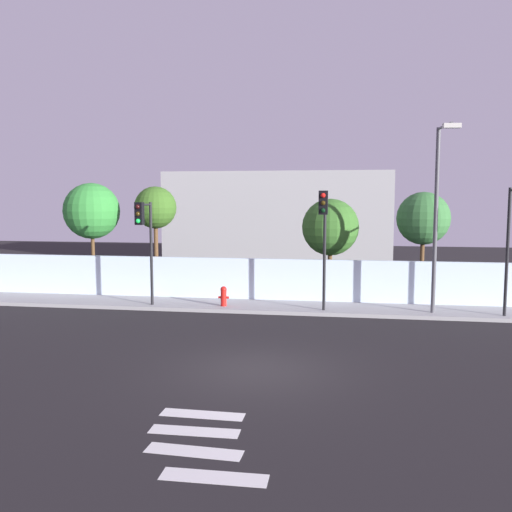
{
  "coord_description": "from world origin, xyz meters",
  "views": [
    {
      "loc": [
        2.27,
        -14.27,
        4.59
      ],
      "look_at": [
        -1.06,
        6.5,
        2.38
      ],
      "focal_mm": 38.86,
      "sensor_mm": 36.0,
      "label": 1
    }
  ],
  "objects_px": {
    "street_lamp_curbside": "(438,205)",
    "roadside_tree_rightmost": "(423,219)",
    "roadside_tree_leftmost": "(92,211)",
    "roadside_tree_midleft": "(155,208)",
    "roadside_tree_midright": "(330,227)",
    "fire_hydrant": "(224,295)",
    "traffic_light_left": "(145,231)",
    "traffic_light_right": "(324,225)"
  },
  "relations": [
    {
      "from": "traffic_light_left",
      "to": "traffic_light_right",
      "type": "height_order",
      "value": "traffic_light_right"
    },
    {
      "from": "street_lamp_curbside",
      "to": "roadside_tree_rightmost",
      "type": "distance_m",
      "value": 3.46
    },
    {
      "from": "traffic_light_left",
      "to": "roadside_tree_rightmost",
      "type": "height_order",
      "value": "roadside_tree_rightmost"
    },
    {
      "from": "traffic_light_left",
      "to": "roadside_tree_leftmost",
      "type": "relative_size",
      "value": 0.8
    },
    {
      "from": "roadside_tree_midleft",
      "to": "roadside_tree_rightmost",
      "type": "distance_m",
      "value": 12.28
    },
    {
      "from": "traffic_light_left",
      "to": "roadside_tree_midleft",
      "type": "relative_size",
      "value": 0.83
    },
    {
      "from": "fire_hydrant",
      "to": "roadside_tree_rightmost",
      "type": "distance_m",
      "value": 9.4
    },
    {
      "from": "traffic_light_right",
      "to": "traffic_light_left",
      "type": "bearing_deg",
      "value": -179.83
    },
    {
      "from": "street_lamp_curbside",
      "to": "roadside_tree_midright",
      "type": "height_order",
      "value": "street_lamp_curbside"
    },
    {
      "from": "traffic_light_left",
      "to": "fire_hydrant",
      "type": "distance_m",
      "value": 4.16
    },
    {
      "from": "roadside_tree_midright",
      "to": "fire_hydrant",
      "type": "bearing_deg",
      "value": -143.19
    },
    {
      "from": "traffic_light_right",
      "to": "roadside_tree_leftmost",
      "type": "distance_m",
      "value": 11.92
    },
    {
      "from": "street_lamp_curbside",
      "to": "roadside_tree_midleft",
      "type": "xyz_separation_m",
      "value": [
        -12.33,
        3.4,
        -0.22
      ]
    },
    {
      "from": "fire_hydrant",
      "to": "roadside_tree_leftmost",
      "type": "relative_size",
      "value": 0.15
    },
    {
      "from": "roadside_tree_midleft",
      "to": "roadside_tree_midright",
      "type": "height_order",
      "value": "roadside_tree_midleft"
    },
    {
      "from": "traffic_light_right",
      "to": "roadside_tree_midleft",
      "type": "height_order",
      "value": "roadside_tree_midleft"
    },
    {
      "from": "traffic_light_right",
      "to": "roadside_tree_midleft",
      "type": "relative_size",
      "value": 0.92
    },
    {
      "from": "fire_hydrant",
      "to": "roadside_tree_rightmost",
      "type": "height_order",
      "value": "roadside_tree_rightmost"
    },
    {
      "from": "roadside_tree_rightmost",
      "to": "roadside_tree_leftmost",
      "type": "bearing_deg",
      "value": 180.0
    },
    {
      "from": "traffic_light_right",
      "to": "roadside_tree_leftmost",
      "type": "bearing_deg",
      "value": 161.35
    },
    {
      "from": "street_lamp_curbside",
      "to": "fire_hydrant",
      "type": "xyz_separation_m",
      "value": [
        -8.35,
        0.22,
        -3.72
      ]
    },
    {
      "from": "roadside_tree_midleft",
      "to": "roadside_tree_rightmost",
      "type": "height_order",
      "value": "roadside_tree_midleft"
    },
    {
      "from": "roadside_tree_midleft",
      "to": "traffic_light_left",
      "type": "bearing_deg",
      "value": -77.11
    },
    {
      "from": "street_lamp_curbside",
      "to": "roadside_tree_leftmost",
      "type": "xyz_separation_m",
      "value": [
        -15.54,
        3.4,
        -0.36
      ]
    },
    {
      "from": "traffic_light_right",
      "to": "fire_hydrant",
      "type": "relative_size",
      "value": 5.76
    },
    {
      "from": "fire_hydrant",
      "to": "roadside_tree_midleft",
      "type": "xyz_separation_m",
      "value": [
        -3.98,
        3.18,
        3.51
      ]
    },
    {
      "from": "traffic_light_right",
      "to": "roadside_tree_midleft",
      "type": "bearing_deg",
      "value": 154.76
    },
    {
      "from": "traffic_light_right",
      "to": "roadside_tree_midright",
      "type": "xyz_separation_m",
      "value": [
        0.15,
        3.81,
        -0.31
      ]
    },
    {
      "from": "roadside_tree_midleft",
      "to": "roadside_tree_midright",
      "type": "relative_size",
      "value": 1.13
    },
    {
      "from": "fire_hydrant",
      "to": "roadside_tree_leftmost",
      "type": "height_order",
      "value": "roadside_tree_leftmost"
    },
    {
      "from": "fire_hydrant",
      "to": "roadside_tree_midright",
      "type": "relative_size",
      "value": 0.18
    },
    {
      "from": "traffic_light_right",
      "to": "roadside_tree_midright",
      "type": "relative_size",
      "value": 1.03
    },
    {
      "from": "roadside_tree_leftmost",
      "to": "roadside_tree_midleft",
      "type": "xyz_separation_m",
      "value": [
        3.21,
        -0.0,
        0.14
      ]
    },
    {
      "from": "traffic_light_left",
      "to": "fire_hydrant",
      "type": "xyz_separation_m",
      "value": [
        3.11,
        0.65,
        -2.68
      ]
    },
    {
      "from": "fire_hydrant",
      "to": "roadside_tree_midleft",
      "type": "relative_size",
      "value": 0.16
    },
    {
      "from": "roadside_tree_midleft",
      "to": "street_lamp_curbside",
      "type": "bearing_deg",
      "value": -15.43
    },
    {
      "from": "street_lamp_curbside",
      "to": "roadside_tree_midright",
      "type": "xyz_separation_m",
      "value": [
        -4.1,
        3.4,
        -1.05
      ]
    },
    {
      "from": "roadside_tree_midleft",
      "to": "roadside_tree_midright",
      "type": "xyz_separation_m",
      "value": [
        8.23,
        0.0,
        -0.83
      ]
    },
    {
      "from": "roadside_tree_rightmost",
      "to": "roadside_tree_midleft",
      "type": "bearing_deg",
      "value": -180.0
    },
    {
      "from": "fire_hydrant",
      "to": "roadside_tree_leftmost",
      "type": "xyz_separation_m",
      "value": [
        -7.19,
        3.18,
        3.36
      ]
    },
    {
      "from": "roadside_tree_rightmost",
      "to": "roadside_tree_midright",
      "type": "bearing_deg",
      "value": 180.0
    },
    {
      "from": "traffic_light_left",
      "to": "roadside_tree_midright",
      "type": "relative_size",
      "value": 0.94
    }
  ]
}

